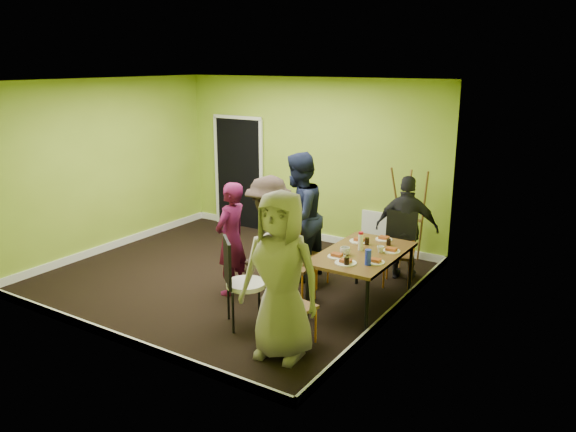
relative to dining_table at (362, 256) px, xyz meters
name	(u,v)px	position (x,y,z in m)	size (l,w,h in m)	color
ground	(231,277)	(-2.05, -0.07, -0.70)	(5.00, 5.00, 0.00)	black
room_walls	(229,211)	(-2.07, -0.03, 0.29)	(5.04, 4.54, 2.82)	#89A82B
dining_table	(362,256)	(0.00, 0.00, 0.00)	(0.90, 1.50, 0.75)	black
chair_left_far	(309,250)	(-0.98, 0.36, -0.21)	(0.37, 0.37, 0.86)	orange
chair_left_near	(289,257)	(-0.89, -0.30, -0.09)	(0.49, 0.48, 1.08)	orange
chair_back_end	(401,232)	(0.07, 1.13, 0.03)	(0.52, 0.58, 1.03)	orange
chair_front_end	(290,302)	(-0.23, -1.33, -0.17)	(0.45, 0.45, 0.93)	orange
chair_bentwood	(239,278)	(-1.00, -1.22, -0.10)	(0.60, 0.60, 1.08)	black
easel	(409,217)	(-0.10, 1.88, 0.05)	(0.60, 0.57, 1.51)	brown
plate_near_left	(359,241)	(-0.22, 0.36, 0.06)	(0.26, 0.26, 0.01)	white
plate_near_right	(337,257)	(-0.19, -0.34, 0.06)	(0.23, 0.23, 0.01)	white
plate_far_back	(384,239)	(0.03, 0.61, 0.06)	(0.22, 0.22, 0.01)	white
plate_far_front	(346,263)	(0.00, -0.47, 0.06)	(0.26, 0.26, 0.01)	white
plate_wall_back	(391,251)	(0.29, 0.21, 0.06)	(0.22, 0.22, 0.01)	white
plate_wall_front	(375,262)	(0.29, -0.26, 0.06)	(0.23, 0.23, 0.01)	white
thermos	(361,242)	(-0.06, 0.06, 0.16)	(0.06, 0.06, 0.21)	white
blue_bottle	(368,257)	(0.25, -0.38, 0.15)	(0.07, 0.07, 0.19)	#1C2CD3
orange_bottle	(359,245)	(-0.11, 0.13, 0.10)	(0.04, 0.04, 0.08)	orange
glass_mid	(367,241)	(-0.08, 0.30, 0.10)	(0.06, 0.06, 0.10)	black
glass_back	(389,242)	(0.17, 0.42, 0.10)	(0.06, 0.06, 0.08)	black
glass_front	(347,261)	(0.04, -0.53, 0.11)	(0.06, 0.06, 0.10)	black
cup_a	(345,251)	(-0.14, -0.21, 0.10)	(0.13, 0.13, 0.10)	white
cup_b	(380,249)	(0.19, 0.10, 0.10)	(0.09, 0.09, 0.08)	white
person_standing	(231,239)	(-1.69, -0.49, 0.07)	(0.56, 0.37, 1.54)	#560E36
person_left_far	(298,217)	(-1.20, 0.43, 0.23)	(0.90, 0.70, 1.84)	#151C36
person_left_near	(269,239)	(-1.15, -0.40, 0.13)	(1.07, 0.62, 1.66)	#322521
person_back_end	(407,228)	(0.10, 1.27, 0.06)	(0.89, 0.37, 1.51)	black
person_front_end	(281,275)	(-0.21, -1.54, 0.21)	(0.89, 0.58, 1.81)	gray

